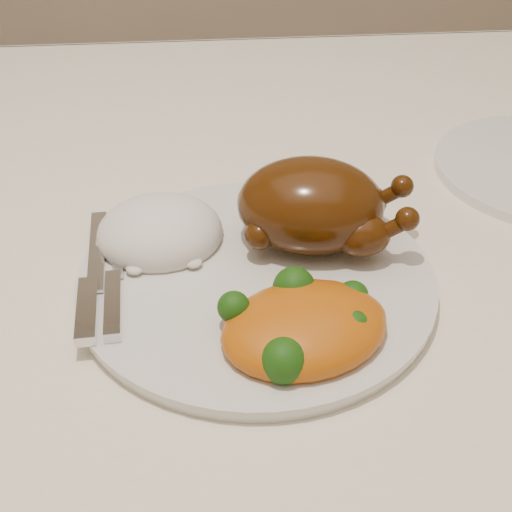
{
  "coord_description": "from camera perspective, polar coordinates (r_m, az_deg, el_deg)",
  "views": [
    {
      "loc": [
        0.01,
        -0.55,
        1.15
      ],
      "look_at": [
        0.05,
        -0.09,
        0.8
      ],
      "focal_mm": 50.0,
      "sensor_mm": 36.0,
      "label": 1
    }
  ],
  "objects": [
    {
      "name": "mac_and_cheese",
      "position": [
        0.53,
        4.18,
        -5.54
      ],
      "size": [
        0.15,
        0.13,
        0.05
      ],
      "rotation": [
        0.0,
        0.0,
        0.32
      ],
      "color": "#D4570D",
      "rests_on": "dinner_plate"
    },
    {
      "name": "roast_chicken",
      "position": [
        0.61,
        4.74,
        4.02
      ],
      "size": [
        0.16,
        0.12,
        0.08
      ],
      "rotation": [
        0.0,
        0.0,
        -0.17
      ],
      "color": "#492607",
      "rests_on": "dinner_plate"
    },
    {
      "name": "tablecloth",
      "position": [
        0.69,
        -5.07,
        -0.08
      ],
      "size": [
        1.73,
        1.03,
        0.18
      ],
      "color": "white",
      "rests_on": "dining_table"
    },
    {
      "name": "dinner_plate",
      "position": [
        0.6,
        0.0,
        -2.02
      ],
      "size": [
        0.32,
        0.32,
        0.01
      ],
      "primitive_type": "cylinder",
      "rotation": [
        0.0,
        0.0,
        -0.11
      ],
      "color": "silver",
      "rests_on": "tablecloth"
    },
    {
      "name": "cutlery",
      "position": [
        0.59,
        -12.22,
        -2.47
      ],
      "size": [
        0.04,
        0.18,
        0.01
      ],
      "rotation": [
        0.0,
        0.0,
        0.06
      ],
      "color": "silver",
      "rests_on": "dinner_plate"
    },
    {
      "name": "dining_table",
      "position": [
        0.73,
        -4.77,
        -4.68
      ],
      "size": [
        1.6,
        0.9,
        0.76
      ],
      "color": "brown",
      "rests_on": "floor"
    },
    {
      "name": "rice_mound",
      "position": [
        0.63,
        -7.68,
        1.87
      ],
      "size": [
        0.12,
        0.11,
        0.06
      ],
      "rotation": [
        0.0,
        0.0,
        0.1
      ],
      "color": "white",
      "rests_on": "dinner_plate"
    }
  ]
}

